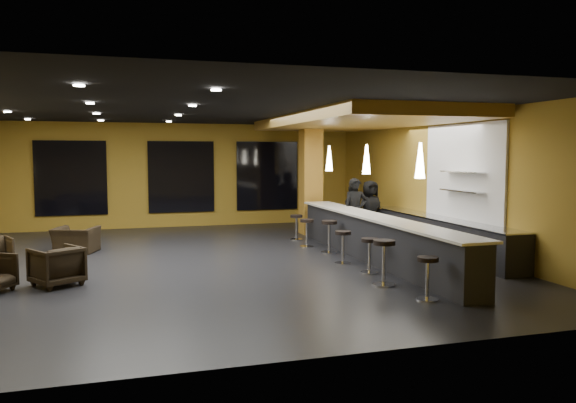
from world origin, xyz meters
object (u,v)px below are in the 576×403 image
object	(u,v)px
pendant_0	(420,161)
bar_stool_2	(370,251)
column	(311,177)
bar_stool_0	(428,273)
staff_b	(354,212)
pendant_1	(367,159)
armchair_b	(57,266)
bar_stool_1	(384,256)
prep_counter	(439,236)
bar_stool_6	(296,224)
bar_counter	(375,239)
armchair_d	(76,240)
bar_stool_3	(343,243)
staff_a	(355,211)
bar_stool_4	(329,232)
bar_stool_5	(307,229)
staff_c	(370,210)
pendant_2	(329,158)

from	to	relation	value
pendant_0	bar_stool_2	world-z (taller)	pendant_0
column	bar_stool_0	size ratio (longest dim) A/B	4.70
staff_b	pendant_1	bearing A→B (deg)	-105.79
column	armchair_b	size ratio (longest dim) A/B	4.25
column	staff_b	distance (m)	1.91
armchair_b	bar_stool_2	bearing A→B (deg)	141.34
pendant_1	staff_b	distance (m)	3.23
armchair_b	bar_stool_1	distance (m)	6.17
prep_counter	bar_stool_1	bearing A→B (deg)	-135.99
bar_stool_1	bar_stool_0	bearing A→B (deg)	-79.17
pendant_0	bar_stool_1	xyz separation A→B (m)	(-0.89, -0.29, -1.80)
pendant_0	bar_stool_6	world-z (taller)	pendant_0
bar_counter	prep_counter	world-z (taller)	bar_counter
bar_counter	armchair_d	bearing A→B (deg)	155.13
prep_counter	bar_stool_3	world-z (taller)	prep_counter
armchair_d	bar_stool_3	bearing A→B (deg)	171.26
staff_a	armchair_b	distance (m)	7.95
bar_stool_0	bar_stool_6	size ratio (longest dim) A/B	1.03
armchair_d	bar_stool_4	xyz separation A→B (m)	(6.08, -1.88, 0.20)
pendant_1	bar_stool_1	world-z (taller)	pendant_1
bar_stool_2	bar_stool_5	world-z (taller)	bar_stool_5
staff_b	bar_stool_5	world-z (taller)	staff_b
bar_counter	staff_c	xyz separation A→B (m)	(1.35, 3.17, 0.35)
bar_counter	bar_stool_4	size ratio (longest dim) A/B	9.78
bar_stool_1	armchair_b	bearing A→B (deg)	163.61
prep_counter	pendant_1	xyz separation A→B (m)	(-2.00, 0.00, 1.92)
staff_a	bar_stool_5	xyz separation A→B (m)	(-1.46, -0.15, -0.43)
bar_stool_3	pendant_0	bearing A→B (deg)	-65.66
bar_stool_1	bar_stool_4	size ratio (longest dim) A/B	1.06
staff_a	armchair_b	bearing A→B (deg)	-150.66
staff_a	bar_stool_6	size ratio (longest dim) A/B	2.49
staff_b	bar_stool_4	world-z (taller)	staff_b
column	pendant_1	bearing A→B (deg)	-90.00
armchair_b	bar_stool_3	distance (m)	5.98
armchair_b	bar_stool_1	size ratio (longest dim) A/B	0.95
pendant_1	armchair_b	world-z (taller)	pendant_1
pendant_1	bar_stool_3	world-z (taller)	pendant_1
bar_stool_5	bar_stool_6	distance (m)	1.26
prep_counter	staff_c	distance (m)	2.78
armchair_b	bar_stool_0	bearing A→B (deg)	121.98
pendant_2	bar_stool_2	size ratio (longest dim) A/B	0.96
pendant_0	staff_a	bearing A→B (deg)	82.80
column	bar_stool_4	size ratio (longest dim) A/B	4.28
bar_counter	column	size ratio (longest dim) A/B	2.29
staff_c	bar_stool_1	world-z (taller)	staff_c
bar_stool_0	bar_stool_5	xyz separation A→B (m)	(-0.24, 5.74, -0.00)
pendant_1	bar_counter	bearing A→B (deg)	-90.00
pendant_2	staff_a	world-z (taller)	pendant_2
staff_c	armchair_b	world-z (taller)	staff_c
staff_a	bar_stool_5	bearing A→B (deg)	-166.83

